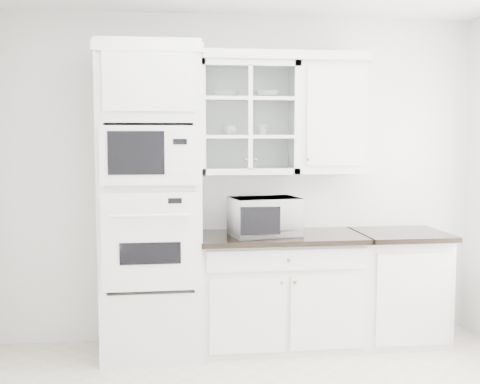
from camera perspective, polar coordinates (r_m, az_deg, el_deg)
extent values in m
cube|color=white|center=(5.05, 0.13, 1.30)|extent=(4.00, 0.02, 2.70)
cube|color=silver|center=(4.70, -8.47, -0.89)|extent=(0.76, 0.65, 2.40)
cube|color=white|center=(4.41, -8.50, -4.72)|extent=(0.70, 0.03, 0.72)
cube|color=black|center=(4.41, -8.49, -5.78)|extent=(0.44, 0.01, 0.16)
cube|color=white|center=(4.34, -8.62, 3.43)|extent=(0.70, 0.03, 0.43)
cube|color=black|center=(4.33, -9.82, 3.67)|extent=(0.40, 0.01, 0.31)
cube|color=silver|center=(4.96, 3.82, -9.47)|extent=(1.30, 0.60, 0.88)
cube|color=black|center=(4.83, 3.94, -4.28)|extent=(1.32, 0.67, 0.04)
cube|color=silver|center=(5.24, 14.75, -8.82)|extent=(0.70, 0.60, 0.88)
cube|color=black|center=(5.11, 15.02, -3.91)|extent=(0.72, 0.67, 0.04)
cube|color=silver|center=(4.89, 0.72, 7.03)|extent=(0.80, 0.33, 0.90)
cube|color=silver|center=(4.88, 0.72, 5.27)|extent=(0.74, 0.29, 0.02)
cube|color=silver|center=(4.89, 0.72, 8.79)|extent=(0.74, 0.29, 0.02)
cube|color=silver|center=(5.03, 8.42, 6.93)|extent=(0.55, 0.33, 0.90)
cube|color=white|center=(4.89, -0.48, 12.74)|extent=(2.14, 0.38, 0.07)
imported|color=white|center=(4.76, 2.30, -2.32)|extent=(0.59, 0.51, 0.30)
imported|color=white|center=(4.86, -1.31, 9.24)|extent=(0.27, 0.27, 0.05)
imported|color=white|center=(4.94, 2.58, 9.21)|extent=(0.23, 0.23, 0.06)
imported|color=white|center=(4.88, -1.02, 5.89)|extent=(0.12, 0.12, 0.09)
imported|color=white|center=(4.92, 2.18, 5.92)|extent=(0.10, 0.10, 0.09)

